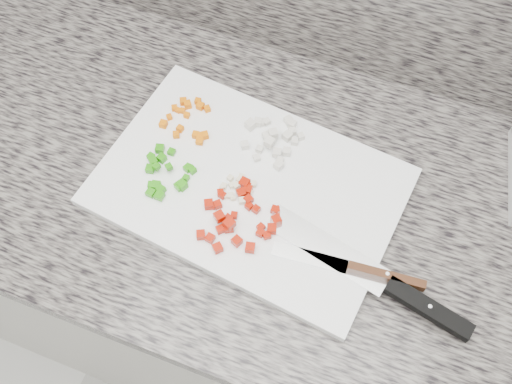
% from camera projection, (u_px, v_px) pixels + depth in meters
% --- Properties ---
extents(cabinet, '(3.92, 0.62, 0.86)m').
position_uv_depth(cabinet, '(265.00, 281.00, 1.37)').
color(cabinet, silver).
rests_on(cabinet, ground).
extents(countertop, '(3.96, 0.64, 0.04)m').
position_uv_depth(countertop, '(269.00, 191.00, 0.98)').
color(countertop, slate).
rests_on(countertop, cabinet).
extents(cutting_board, '(0.52, 0.38, 0.02)m').
position_uv_depth(cutting_board, '(249.00, 187.00, 0.95)').
color(cutting_board, white).
rests_on(cutting_board, countertop).
extents(carrot_pile, '(0.09, 0.09, 0.01)m').
position_uv_depth(carrot_pile, '(189.00, 120.00, 1.00)').
color(carrot_pile, orange).
rests_on(carrot_pile, cutting_board).
extents(onion_pile, '(0.11, 0.11, 0.02)m').
position_uv_depth(onion_pile, '(274.00, 138.00, 0.97)').
color(onion_pile, silver).
rests_on(onion_pile, cutting_board).
extents(green_pepper_pile, '(0.09, 0.10, 0.02)m').
position_uv_depth(green_pepper_pile, '(167.00, 174.00, 0.94)').
color(green_pepper_pile, '#268B0C').
rests_on(green_pepper_pile, cutting_board).
extents(red_pepper_pile, '(0.13, 0.14, 0.03)m').
position_uv_depth(red_pepper_pile, '(238.00, 217.00, 0.90)').
color(red_pepper_pile, '#A51302').
rests_on(red_pepper_pile, cutting_board).
extents(garlic_pile, '(0.06, 0.05, 0.01)m').
position_uv_depth(garlic_pile, '(237.00, 187.00, 0.93)').
color(garlic_pile, beige).
rests_on(garlic_pile, cutting_board).
extents(chef_knife, '(0.34, 0.11, 0.02)m').
position_uv_depth(chef_knife, '(392.00, 287.00, 0.85)').
color(chef_knife, white).
rests_on(chef_knife, cutting_board).
extents(paring_knife, '(0.24, 0.04, 0.02)m').
position_uv_depth(paring_knife, '(366.00, 271.00, 0.86)').
color(paring_knife, white).
rests_on(paring_knife, cutting_board).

